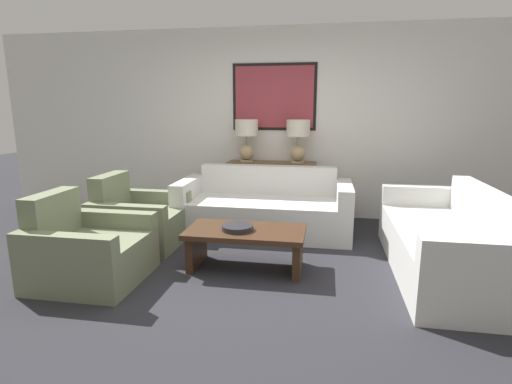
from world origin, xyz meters
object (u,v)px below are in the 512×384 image
at_px(console_table, 272,190).
at_px(armchair_near_camera, 88,251).
at_px(couch_by_side, 449,244).
at_px(coffee_table, 246,240).
at_px(table_lamp_left, 247,136).
at_px(armchair_near_back_wall, 139,221).
at_px(table_lamp_right, 298,136).
at_px(decorative_bowl, 237,228).
at_px(couch_by_back_wall, 264,210).

xyz_separation_m(console_table, armchair_near_camera, (-1.37, -2.37, -0.13)).
relative_size(couch_by_side, coffee_table, 1.87).
relative_size(table_lamp_left, couch_by_side, 0.27).
height_order(coffee_table, armchair_near_back_wall, armchair_near_back_wall).
bearing_deg(table_lamp_right, decorative_bowl, -102.82).
bearing_deg(couch_by_side, armchair_near_camera, -167.56).
bearing_deg(couch_by_side, table_lamp_right, 133.57).
height_order(decorative_bowl, armchair_near_back_wall, armchair_near_back_wall).
relative_size(console_table, armchair_near_back_wall, 1.36).
height_order(couch_by_side, armchair_near_camera, same).
height_order(console_table, coffee_table, console_table).
xyz_separation_m(console_table, couch_by_side, (1.92, -1.64, -0.12)).
bearing_deg(table_lamp_left, decorative_bowl, -81.48).
xyz_separation_m(couch_by_back_wall, decorative_bowl, (-0.07, -1.24, 0.14)).
height_order(couch_by_back_wall, coffee_table, couch_by_back_wall).
bearing_deg(console_table, couch_by_back_wall, -90.00).
relative_size(decorative_bowl, armchair_near_back_wall, 0.33).
distance_m(decorative_bowl, armchair_near_back_wall, 1.42).
xyz_separation_m(coffee_table, armchair_near_back_wall, (-1.37, 0.51, -0.02)).
xyz_separation_m(console_table, table_lamp_right, (0.36, 0.00, 0.77)).
bearing_deg(table_lamp_right, armchair_near_camera, -126.12).
relative_size(table_lamp_right, armchair_near_camera, 0.64).
relative_size(console_table, table_lamp_left, 2.11).
bearing_deg(table_lamp_right, armchair_near_back_wall, -141.91).
xyz_separation_m(decorative_bowl, armchair_near_camera, (-1.30, -0.47, -0.15)).
height_order(couch_by_back_wall, couch_by_side, same).
xyz_separation_m(table_lamp_left, couch_by_side, (2.28, -1.64, -0.88)).
bearing_deg(decorative_bowl, table_lamp_right, 77.18).
relative_size(table_lamp_left, armchair_near_back_wall, 0.64).
distance_m(console_table, table_lamp_right, 0.85).
relative_size(table_lamp_right, decorative_bowl, 1.94).
distance_m(table_lamp_left, coffee_table, 2.09).
distance_m(console_table, decorative_bowl, 1.90).
distance_m(couch_by_back_wall, armchair_near_back_wall, 1.53).
distance_m(table_lamp_right, couch_by_back_wall, 1.16).
bearing_deg(table_lamp_right, couch_by_side, -46.43).
relative_size(decorative_bowl, armchair_near_camera, 0.33).
bearing_deg(armchair_near_camera, armchair_near_back_wall, 90.00).
bearing_deg(decorative_bowl, armchair_near_camera, -160.19).
distance_m(console_table, table_lamp_left, 0.85).
bearing_deg(couch_by_back_wall, couch_by_side, -26.96).
bearing_deg(couch_by_side, couch_by_back_wall, 153.04).
relative_size(coffee_table, armchair_near_camera, 1.25).
xyz_separation_m(couch_by_back_wall, couch_by_side, (1.92, -0.98, 0.00)).
bearing_deg(coffee_table, table_lamp_right, 79.19).
bearing_deg(console_table, decorative_bowl, -92.23).
bearing_deg(coffee_table, couch_by_back_wall, 90.15).
relative_size(console_table, couch_by_side, 0.58).
bearing_deg(table_lamp_right, console_table, 180.00).
bearing_deg(console_table, coffee_table, -89.90).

